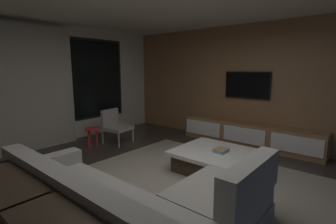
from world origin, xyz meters
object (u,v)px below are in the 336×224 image
coffee_table (212,160)px  side_stool (92,132)px  mounted_tv (247,85)px  sectional_couch (133,209)px  accent_chair_near_window (115,124)px  media_console (250,135)px  book_stack_on_coffee_table (221,150)px

coffee_table → side_stool: 2.65m
mounted_tv → sectional_couch: bearing=-173.0°
accent_chair_near_window → media_console: (1.75, -2.52, -0.18)m
book_stack_on_coffee_table → side_stool: (-0.65, 2.72, -0.01)m
accent_chair_near_window → book_stack_on_coffee_table: bearing=-89.2°
sectional_couch → accent_chair_near_window: 3.43m
sectional_couch → coffee_table: size_ratio=2.16×
sectional_couch → mounted_tv: size_ratio=2.41×
mounted_tv → side_stool: bearing=137.8°
accent_chair_near_window → side_stool: (-0.62, -0.01, -0.06)m
media_console → side_stool: bearing=133.4°
accent_chair_near_window → mounted_tv: 3.16m
book_stack_on_coffee_table → media_console: media_console is taller
coffee_table → book_stack_on_coffee_table: bearing=-88.0°
coffee_table → mounted_tv: size_ratio=1.12×
book_stack_on_coffee_table → coffee_table: bearing=92.0°
coffee_table → side_stool: bearing=104.2°
coffee_table → accent_chair_near_window: 2.59m
media_console → accent_chair_near_window: bearing=124.8°
sectional_couch → media_console: size_ratio=0.81×
accent_chair_near_window → mounted_tv: size_ratio=0.75×
coffee_table → side_stool: size_ratio=2.52×
coffee_table → side_stool: side_stool is taller
sectional_couch → side_stool: bearing=64.2°
accent_chair_near_window → side_stool: 0.62m
book_stack_on_coffee_table → side_stool: size_ratio=0.54×
side_stool → sectional_couch: bearing=-115.8°
book_stack_on_coffee_table → mounted_tv: bearing=12.1°
sectional_couch → coffee_table: (2.00, 0.23, -0.10)m
book_stack_on_coffee_table → media_console: size_ratio=0.08×
media_console → mounted_tv: mounted_tv is taller
sectional_couch → side_stool: 3.10m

